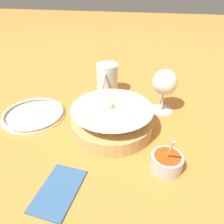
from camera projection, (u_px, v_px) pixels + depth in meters
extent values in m
plane|color=orange|center=(103.00, 126.00, 0.63)|extent=(4.00, 4.00, 0.00)
cylinder|color=tan|center=(112.00, 124.00, 0.60)|extent=(0.22, 0.22, 0.04)
cone|color=beige|center=(112.00, 119.00, 0.59)|extent=(0.22, 0.22, 0.07)
cylinder|color=#3D842D|center=(112.00, 124.00, 0.60)|extent=(0.17, 0.17, 0.01)
pyramid|color=#CC8E42|center=(110.00, 126.00, 0.54)|extent=(0.09, 0.08, 0.05)
pyramid|color=#CC8E42|center=(129.00, 119.00, 0.57)|extent=(0.07, 0.08, 0.05)
pyramid|color=#CC8E42|center=(124.00, 108.00, 0.62)|extent=(0.08, 0.06, 0.05)
pyramid|color=#CC8E42|center=(106.00, 106.00, 0.62)|extent=(0.04, 0.06, 0.05)
pyramid|color=#CC8E42|center=(112.00, 113.00, 0.58)|extent=(0.07, 0.07, 0.06)
cylinder|color=#B7B7BC|center=(166.00, 162.00, 0.48)|extent=(0.07, 0.07, 0.04)
cylinder|color=#CC4C14|center=(167.00, 160.00, 0.48)|extent=(0.06, 0.06, 0.03)
cylinder|color=#B7B7BC|center=(169.00, 152.00, 0.45)|extent=(0.06, 0.01, 0.10)
cylinder|color=silver|center=(161.00, 110.00, 0.70)|extent=(0.07, 0.07, 0.00)
cylinder|color=silver|center=(162.00, 101.00, 0.68)|extent=(0.01, 0.01, 0.06)
sphere|color=silver|center=(165.00, 82.00, 0.65)|extent=(0.08, 0.08, 0.08)
sphere|color=beige|center=(165.00, 85.00, 0.65)|extent=(0.05, 0.05, 0.05)
cylinder|color=silver|center=(107.00, 79.00, 0.77)|extent=(0.08, 0.08, 0.11)
cylinder|color=orange|center=(107.00, 83.00, 0.77)|extent=(0.06, 0.06, 0.08)
torus|color=silver|center=(105.00, 84.00, 0.73)|extent=(0.07, 0.01, 0.07)
cylinder|color=silver|center=(34.00, 115.00, 0.67)|extent=(0.19, 0.19, 0.01)
torus|color=silver|center=(33.00, 113.00, 0.66)|extent=(0.18, 0.18, 0.01)
cube|color=#38608E|center=(58.00, 190.00, 0.44)|extent=(0.13, 0.09, 0.01)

